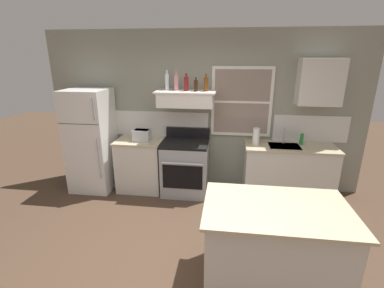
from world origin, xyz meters
TOP-DOWN VIEW (x-y plane):
  - ground_plane at (0.00, 0.00)m, footprint 16.00×16.00m
  - back_wall at (0.03, 2.23)m, footprint 5.40×0.11m
  - refrigerator at (-1.90, 1.84)m, footprint 0.70×0.72m
  - counter_left_of_stove at (-1.05, 1.90)m, footprint 0.79×0.63m
  - toaster at (-0.99, 1.86)m, footprint 0.30×0.20m
  - stove_range at (-0.25, 1.86)m, footprint 0.76×0.69m
  - range_hood_shelf at (-0.25, 1.96)m, footprint 0.96×0.52m
  - bottle_clear_tall at (-0.57, 2.02)m, footprint 0.06×0.06m
  - bottle_rose_pink at (-0.41, 1.98)m, footprint 0.07×0.07m
  - bottle_red_label_wine at (-0.24, 1.95)m, footprint 0.07×0.07m
  - bottle_brown_stout at (-0.08, 1.91)m, footprint 0.06×0.06m
  - bottle_amber_wine at (0.07, 1.95)m, footprint 0.07×0.07m
  - counter_right_with_sink at (1.45, 1.90)m, footprint 1.43×0.63m
  - sink_faucet at (1.35, 2.00)m, footprint 0.03×0.17m
  - paper_towel_roll at (0.90, 1.90)m, footprint 0.11×0.11m
  - dish_soap_bottle at (1.63, 2.00)m, footprint 0.06×0.06m
  - kitchen_island at (0.94, -0.05)m, footprint 1.40×0.90m
  - upper_cabinet_right at (1.80, 2.04)m, footprint 0.64×0.32m

SIDE VIEW (x-z plane):
  - ground_plane at x=0.00m, z-range 0.00..0.00m
  - counter_left_of_stove at x=-1.05m, z-range 0.00..0.91m
  - counter_right_with_sink at x=1.45m, z-range 0.00..0.91m
  - kitchen_island at x=0.94m, z-range 0.00..0.91m
  - stove_range at x=-0.25m, z-range -0.08..1.01m
  - refrigerator at x=-1.90m, z-range 0.00..1.76m
  - dish_soap_bottle at x=1.63m, z-range 0.91..1.09m
  - toaster at x=-0.99m, z-range 0.91..1.10m
  - paper_towel_roll at x=0.90m, z-range 0.91..1.18m
  - sink_faucet at x=1.35m, z-range 0.94..1.22m
  - back_wall at x=0.03m, z-range 0.00..2.70m
  - range_hood_shelf at x=-0.25m, z-range 1.50..1.75m
  - bottle_brown_stout at x=-0.08m, z-range 1.73..1.95m
  - bottle_amber_wine at x=0.07m, z-range 1.72..1.99m
  - bottle_red_label_wine at x=-0.24m, z-range 1.72..2.00m
  - bottle_rose_pink at x=-0.41m, z-range 1.72..2.03m
  - bottle_clear_tall at x=-0.57m, z-range 1.72..2.04m
  - upper_cabinet_right at x=1.80m, z-range 1.55..2.25m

